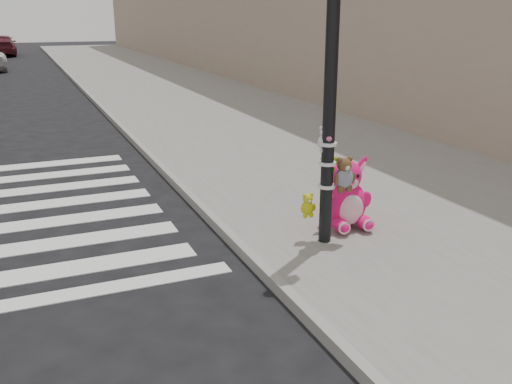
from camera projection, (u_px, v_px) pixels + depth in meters
name	position (u px, v px, depth m)	size (l,w,h in m)	color
ground	(164.00, 372.00, 4.98)	(120.00, 120.00, 0.00)	black
sidewalk_near	(254.00, 124.00, 15.60)	(7.00, 80.00, 0.14)	slate
curb_edge	(127.00, 134.00, 14.33)	(0.12, 80.00, 0.15)	gray
signal_pole	(331.00, 117.00, 7.01)	(0.69, 0.49, 4.00)	black
pink_bunny	(345.00, 198.00, 7.88)	(0.71, 0.78, 1.01)	#FF1574
red_teddy	(353.00, 211.00, 8.27)	(0.14, 0.10, 0.21)	#A31027
car_maroon_near	(1.00, 46.00, 40.33)	(1.97, 4.85, 1.41)	maroon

